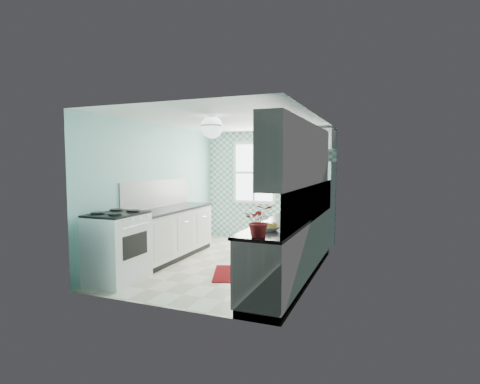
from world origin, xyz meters
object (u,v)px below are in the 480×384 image
at_px(sink, 306,211).
at_px(microwave, 315,155).
at_px(ceiling_light, 212,127).
at_px(stove, 117,246).
at_px(potted_plant, 260,221).
at_px(fridge, 314,205).
at_px(fruit_bowl, 270,229).

height_order(sink, microwave, microwave).
relative_size(ceiling_light, sink, 0.66).
distance_m(stove, potted_plant, 2.51).
relative_size(potted_plant, microwave, 0.73).
xyz_separation_m(fridge, fruit_bowl, (0.09, -3.42, 0.07)).
relative_size(stove, sink, 1.92).
bearing_deg(sink, stove, -142.71).
height_order(potted_plant, microwave, microwave).
distance_m(ceiling_light, potted_plant, 2.11).
bearing_deg(ceiling_light, stove, -146.61).
bearing_deg(microwave, sink, 96.14).
bearing_deg(fruit_bowl, ceiling_light, 144.82).
xyz_separation_m(fridge, potted_plant, (0.09, -3.83, 0.23)).
bearing_deg(microwave, ceiling_light, 68.66).
distance_m(fridge, potted_plant, 3.84).
distance_m(stove, sink, 3.19).
bearing_deg(potted_plant, microwave, 91.35).
xyz_separation_m(ceiling_light, microwave, (1.11, 2.57, -0.39)).
bearing_deg(potted_plant, fridge, 91.35).
bearing_deg(sink, fridge, 90.89).
xyz_separation_m(stove, fruit_bowl, (2.40, -0.06, 0.44)).
relative_size(fridge, stove, 1.75).
bearing_deg(stove, fruit_bowl, -4.23).
relative_size(sink, potted_plant, 1.43).
height_order(fruit_bowl, microwave, microwave).
relative_size(ceiling_light, fruit_bowl, 1.47).
height_order(ceiling_light, potted_plant, ceiling_light).
xyz_separation_m(fruit_bowl, potted_plant, (0.00, -0.41, 0.16)).
bearing_deg(fruit_bowl, potted_plant, -90.00).
relative_size(stove, microwave, 2.00).
xyz_separation_m(ceiling_light, sink, (1.20, 1.26, -1.39)).
relative_size(ceiling_light, fridge, 0.20).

